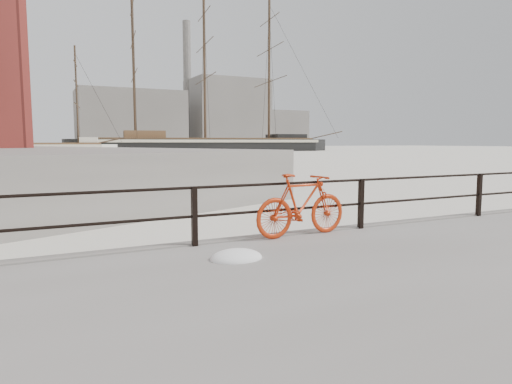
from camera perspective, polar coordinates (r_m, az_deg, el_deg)
name	(u,v)px	position (r m, az deg, el deg)	size (l,w,h in m)	color
ground	(472,229)	(12.11, 25.36, -4.24)	(400.00, 400.00, 0.00)	white
guardrail	(479,195)	(11.90, 26.11, -0.31)	(28.00, 0.10, 1.00)	black
bicycle	(302,205)	(8.43, 5.74, -1.60)	(1.93, 0.29, 1.16)	#B92D0C
barque_black	(206,151)	(105.18, -6.33, 5.09)	(67.74, 22.17, 37.79)	black
schooner_mid	(41,155)	(84.38, -25.27, 4.26)	(26.11, 11.05, 19.03)	beige
industrial_west	(131,120)	(150.38, -15.38, 8.68)	(32.00, 18.00, 18.00)	gray
industrial_mid	(227,114)	(165.67, -3.63, 9.69)	(26.00, 20.00, 24.00)	gray
industrial_east	(276,129)	(180.04, 2.58, 7.82)	(20.00, 16.00, 14.00)	gray
smokestack	(187,85)	(166.70, -8.57, 13.06)	(2.80, 2.80, 44.00)	gray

